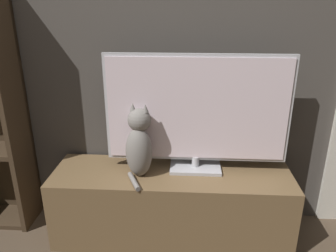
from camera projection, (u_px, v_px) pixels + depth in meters
wall_back at (175, 20)px, 1.90m from camera, size 4.80×0.05×2.60m
tv_stand at (172, 204)px, 2.05m from camera, size 1.44×0.43×0.44m
tv at (197, 112)px, 1.89m from camera, size 1.07×0.18×0.70m
cat at (139, 144)px, 1.88m from camera, size 0.18×0.29×0.43m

